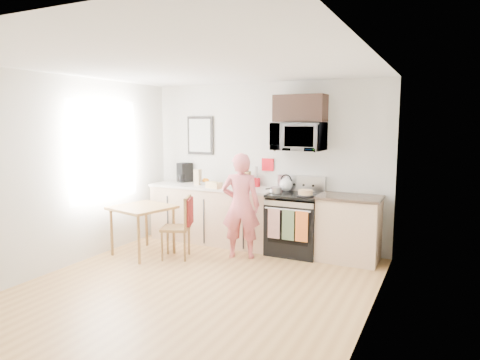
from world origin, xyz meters
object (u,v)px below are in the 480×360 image
at_px(range, 295,225).
at_px(cake, 305,193).
at_px(dining_table, 142,212).
at_px(chair, 184,219).
at_px(person, 241,206).
at_px(microwave, 299,137).

height_order(range, cake, range).
xyz_separation_m(range, dining_table, (-2.03, -1.05, 0.21)).
relative_size(dining_table, chair, 0.89).
xyz_separation_m(range, person, (-0.65, -0.53, 0.33)).
relative_size(range, dining_table, 1.41).
distance_m(range, dining_table, 2.30).
bearing_deg(cake, range, 143.68).
height_order(microwave, dining_table, microwave).
bearing_deg(microwave, cake, -51.60).
xyz_separation_m(person, cake, (0.85, 0.38, 0.19)).
bearing_deg(chair, person, 7.67).
bearing_deg(person, chair, 11.00).
relative_size(range, microwave, 1.53).
height_order(range, person, person).
distance_m(range, microwave, 1.33).
distance_m(person, cake, 0.95).
height_order(dining_table, chair, chair).
xyz_separation_m(person, chair, (-0.72, -0.40, -0.18)).
bearing_deg(range, person, -141.22).
bearing_deg(microwave, dining_table, -150.38).
xyz_separation_m(range, chair, (-1.37, -0.93, 0.15)).
bearing_deg(cake, chair, -153.48).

